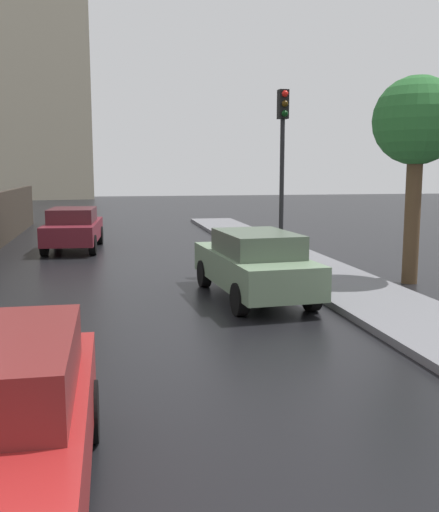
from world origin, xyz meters
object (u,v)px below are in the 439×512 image
(car_green_behind_camera, at_px, (254,263))
(traffic_light, at_px, (283,147))
(street_tree_near, at_px, (417,125))
(car_maroon_far_ahead, at_px, (73,228))

(car_green_behind_camera, bearing_deg, traffic_light, 58.46)
(traffic_light, bearing_deg, car_green_behind_camera, -117.20)
(street_tree_near, bearing_deg, traffic_light, 144.03)
(car_maroon_far_ahead, distance_m, car_green_behind_camera, 9.69)
(traffic_light, xyz_separation_m, street_tree_near, (2.74, -1.99, 0.47))
(car_maroon_far_ahead, height_order, traffic_light, traffic_light)
(car_green_behind_camera, distance_m, traffic_light, 4.20)
(car_green_behind_camera, relative_size, street_tree_near, 0.89)
(traffic_light, height_order, street_tree_near, street_tree_near)
(car_green_behind_camera, xyz_separation_m, street_tree_near, (4.24, 0.94, 3.08))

